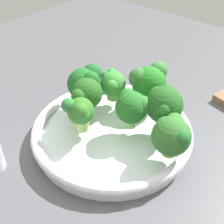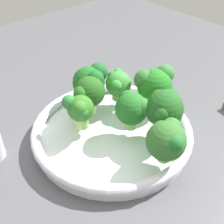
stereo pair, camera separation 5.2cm
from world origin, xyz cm
name	(u,v)px [view 1 (the left image)]	position (x,y,z in cm)	size (l,w,h in cm)	color
ground_plane	(109,154)	(0.00, 0.00, -1.25)	(130.00, 130.00, 2.50)	#515157
bowl	(112,132)	(-1.31, 2.35, 1.66)	(28.81, 28.81, 3.25)	white
broccoli_floret_0	(132,106)	(1.20, 4.72, 7.48)	(6.34, 5.66, 6.90)	#97D472
broccoli_floret_1	(87,92)	(-7.08, 2.15, 7.94)	(5.61, 7.30, 7.56)	#86C35F
broccoli_floret_2	(172,134)	(9.97, 3.20, 7.12)	(6.48, 6.86, 6.85)	#96CC5E
broccoli_floret_3	(80,112)	(-4.64, -2.06, 7.19)	(5.19, 4.89, 6.39)	#9FC76B
broccoli_floret_4	(149,81)	(-1.22, 13.20, 7.43)	(6.79, 7.57, 7.38)	#83C25A
broccoli_floret_5	(112,84)	(-6.74, 8.80, 6.68)	(5.54, 5.24, 5.92)	#79B04F
broccoli_floret_6	(85,84)	(-9.85, 4.42, 7.51)	(6.18, 7.52, 7.39)	#98D271
broccoli_floret_7	(164,104)	(5.36, 8.06, 8.03)	(6.49, 6.79, 7.90)	#99D172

